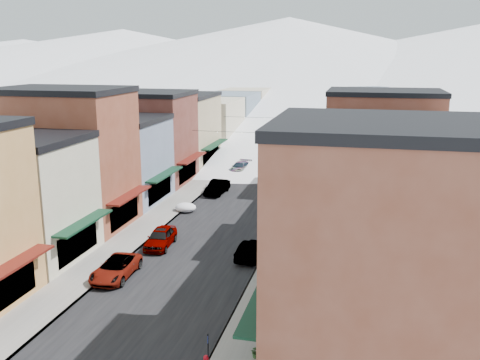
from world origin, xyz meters
The scene contains 36 objects.
road centered at (0.00, 60.00, 0.01)m, with size 10.00×160.00×0.01m, color black.
sidewalk_left centered at (-6.60, 60.00, 0.07)m, with size 3.20×160.00×0.15m, color gray.
sidewalk_right centered at (6.60, 60.00, 0.07)m, with size 3.20×160.00×0.15m, color gray.
curb_left centered at (-5.05, 60.00, 0.07)m, with size 0.10×160.00×0.15m, color slate.
curb_right centered at (5.05, 60.00, 0.07)m, with size 0.10×160.00×0.15m, color slate.
bldg_l_cream centered at (-13.19, 12.50, 4.76)m, with size 11.30×8.20×9.50m.
bldg_l_brick_near centered at (-13.69, 20.50, 6.26)m, with size 12.30×8.20×12.50m.
bldg_l_grayblue centered at (-13.19, 29.00, 4.51)m, with size 11.30×9.20×9.00m.
bldg_l_brick_far centered at (-14.19, 38.00, 5.51)m, with size 13.30×9.20×11.00m.
bldg_l_tan centered at (-13.19, 48.00, 5.01)m, with size 11.30×11.20×10.00m.
bldg_r_brick_near centered at (13.69, 3.00, 6.26)m, with size 12.30×9.20×12.50m.
bldg_r_green centered at (13.19, 12.00, 4.76)m, with size 11.30×9.20×9.50m.
bldg_r_blue centered at (13.19, 21.00, 5.26)m, with size 11.30×9.20×10.50m.
bldg_r_cream centered at (13.69, 30.00, 4.51)m, with size 12.30×9.20×9.00m.
bldg_r_brick_far centered at (14.19, 39.00, 5.76)m, with size 13.30×9.20×11.50m.
bldg_r_tan centered at (13.19, 49.00, 4.76)m, with size 11.30×11.20×9.50m.
distant_blocks centered at (0.00, 83.00, 4.00)m, with size 34.00×55.00×8.00m.
mountain_ridge centered at (-19.47, 277.18, 14.36)m, with size 670.00×340.00×34.00m.
overhead_cables centered at (0.00, 47.50, 6.20)m, with size 16.40×15.04×0.04m.
car_white_suv centered at (-4.30, 10.62, 0.69)m, with size 2.30×4.99×1.39m, color silver.
car_silver_sedan centered at (-3.50, 17.12, 0.78)m, with size 1.84×4.57×1.56m, color #97999E.
car_dark_hatch centered at (-3.50, 34.27, 0.77)m, with size 1.63×4.66×1.54m, color black.
car_silver_wagon centered at (-3.50, 45.51, 0.71)m, with size 1.98×4.87×1.41m, color #9EA0A6.
car_green_sedan centered at (4.30, 16.30, 0.70)m, with size 1.47×4.23×1.39m, color black.
car_gray_suv centered at (3.83, 32.00, 0.71)m, with size 1.67×4.14×1.41m, color #999BA1.
car_black_sedan centered at (3.50, 37.45, 0.76)m, with size 2.13×5.24×1.52m, color black.
car_lane_silver centered at (-0.65, 55.11, 0.73)m, with size 1.73×4.29×1.46m, color #9CA0A4.
car_lane_white centered at (1.36, 62.01, 0.82)m, with size 2.72×5.90×1.64m, color silver.
parking_sign centered at (5.31, 1.00, 1.32)m, with size 0.06×0.27×2.00m.
trash_can centered at (5.20, 19.68, 0.66)m, with size 0.59×0.59×1.00m.
streetlamp_near centered at (5.21, 21.13, 3.08)m, with size 0.39×0.39×4.65m.
streetlamp_far centered at (6.21, 44.03, 3.00)m, with size 0.38×0.38×4.52m.
planter_near centered at (7.36, 2.68, 0.46)m, with size 0.56×0.48×0.62m, color #2F5727.
snow_pile_near centered at (-4.28, 11.16, 0.43)m, with size 2.12×2.51×0.90m.
snow_pile_mid centered at (-4.70, 26.99, 0.43)m, with size 2.13×2.51×0.90m.
snow_pile_far centered at (-4.31, 36.19, 0.43)m, with size 2.13×2.51×0.90m.
Camera 1 is at (12.17, -21.44, 15.41)m, focal length 40.00 mm.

